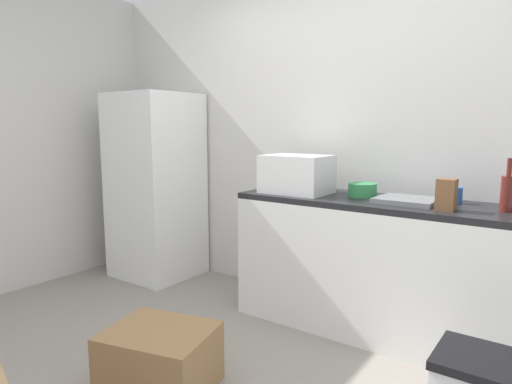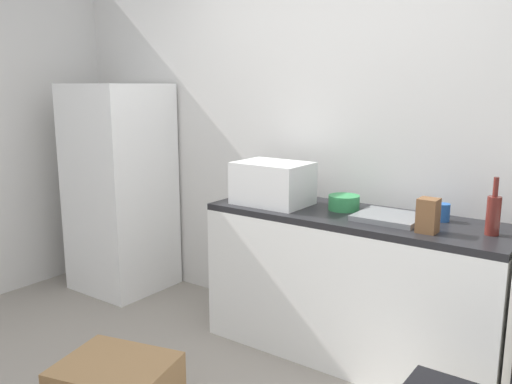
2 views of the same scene
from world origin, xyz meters
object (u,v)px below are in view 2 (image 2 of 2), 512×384
at_px(microwave, 273,183).
at_px(wine_bottle, 493,214).
at_px(refrigerator, 120,188).
at_px(knife_block, 428,216).
at_px(coffee_mug, 443,212).
at_px(mixing_bowl, 344,203).

height_order(microwave, wine_bottle, wine_bottle).
bearing_deg(refrigerator, wine_bottle, 1.05).
bearing_deg(knife_block, refrigerator, 177.85).
bearing_deg(microwave, knife_block, -4.93).
distance_m(refrigerator, coffee_mug, 2.53).
height_order(wine_bottle, knife_block, wine_bottle).
height_order(microwave, mixing_bowl, microwave).
height_order(refrigerator, coffee_mug, refrigerator).
bearing_deg(microwave, refrigerator, 179.77).
height_order(wine_bottle, mixing_bowl, wine_bottle).
height_order(microwave, coffee_mug, microwave).
bearing_deg(coffee_mug, microwave, -169.39).
distance_m(wine_bottle, mixing_bowl, 0.87).
bearing_deg(wine_bottle, refrigerator, -178.95).
bearing_deg(wine_bottle, mixing_bowl, 176.01).
bearing_deg(mixing_bowl, knife_block, -19.55).
bearing_deg(wine_bottle, coffee_mug, 155.26).
distance_m(refrigerator, knife_block, 2.53).
bearing_deg(knife_block, mixing_bowl, 160.45).
bearing_deg(mixing_bowl, refrigerator, -176.70).
distance_m(microwave, wine_bottle, 1.32).
distance_m(coffee_mug, mixing_bowl, 0.58).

